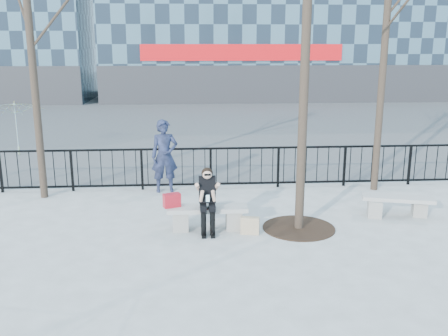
{
  "coord_description": "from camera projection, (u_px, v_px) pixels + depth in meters",
  "views": [
    {
      "loc": [
        -0.33,
        -9.75,
        3.75
      ],
      "look_at": [
        0.4,
        0.8,
        1.1
      ],
      "focal_mm": 40.0,
      "sensor_mm": 36.0,
      "label": 1
    }
  ],
  "objects": [
    {
      "name": "vendor_umbrella",
      "position": [
        16.0,
        128.0,
        16.95
      ],
      "size": [
        2.08,
        2.12,
        1.87
      ],
      "primitive_type": "imported",
      "rotation": [
        0.0,
        0.0,
        0.02
      ],
      "color": "yellow",
      "rests_on": "ground"
    },
    {
      "name": "seated_woman",
      "position": [
        208.0,
        201.0,
        10.05
      ],
      "size": [
        0.5,
        0.64,
        1.34
      ],
      "color": "black",
      "rests_on": "ground"
    },
    {
      "name": "handbag",
      "position": [
        172.0,
        200.0,
        10.18
      ],
      "size": [
        0.38,
        0.27,
        0.28
      ],
      "primitive_type": "cube",
      "rotation": [
        0.0,
        0.0,
        0.36
      ],
      "color": "red",
      "rests_on": "bench_main"
    },
    {
      "name": "ground",
      "position": [
        207.0,
        229.0,
        10.36
      ],
      "size": [
        120.0,
        120.0,
        0.0
      ],
      "primitive_type": "plane",
      "color": "gray",
      "rests_on": "ground"
    },
    {
      "name": "bench_main",
      "position": [
        207.0,
        215.0,
        10.29
      ],
      "size": [
        1.65,
        0.46,
        0.49
      ],
      "color": "gray",
      "rests_on": "ground"
    },
    {
      "name": "railing",
      "position": [
        203.0,
        168.0,
        13.13
      ],
      "size": [
        14.0,
        0.06,
        1.1
      ],
      "color": "black",
      "rests_on": "ground"
    },
    {
      "name": "shopping_bag",
      "position": [
        250.0,
        226.0,
        10.06
      ],
      "size": [
        0.39,
        0.21,
        0.35
      ],
      "primitive_type": "cube",
      "rotation": [
        0.0,
        0.0,
        -0.22
      ],
      "color": "beige",
      "rests_on": "ground"
    },
    {
      "name": "tree_grate",
      "position": [
        299.0,
        228.0,
        10.39
      ],
      "size": [
        1.5,
        1.5,
        0.02
      ],
      "primitive_type": "cylinder",
      "color": "black",
      "rests_on": "ground"
    },
    {
      "name": "standing_man",
      "position": [
        165.0,
        156.0,
        12.78
      ],
      "size": [
        0.74,
        0.54,
        1.88
      ],
      "primitive_type": "imported",
      "rotation": [
        0.0,
        0.0,
        0.14
      ],
      "color": "black",
      "rests_on": "ground"
    },
    {
      "name": "street_surface",
      "position": [
        196.0,
        121.0,
        24.88
      ],
      "size": [
        60.0,
        23.0,
        0.01
      ],
      "primitive_type": "cube",
      "color": "#474747",
      "rests_on": "ground"
    },
    {
      "name": "bench_second",
      "position": [
        397.0,
        204.0,
        11.07
      ],
      "size": [
        1.53,
        0.43,
        0.46
      ],
      "rotation": [
        0.0,
        0.0,
        -0.27
      ],
      "color": "gray",
      "rests_on": "ground"
    }
  ]
}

